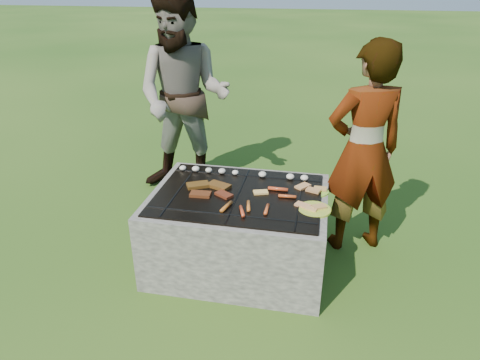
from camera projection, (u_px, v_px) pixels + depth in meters
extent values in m
plane|color=#204812|center=(239.00, 261.00, 3.42)|extent=(60.00, 60.00, 0.00)
cube|color=#9C938A|center=(248.00, 204.00, 3.66)|extent=(1.30, 0.18, 0.60)
cube|color=#A39B91|center=(227.00, 261.00, 2.93)|extent=(1.30, 0.18, 0.60)
cube|color=#9F968D|center=(170.00, 222.00, 3.39)|extent=(0.18, 0.64, 0.60)
cube|color=gray|center=(312.00, 237.00, 3.19)|extent=(0.18, 0.64, 0.60)
cube|color=black|center=(239.00, 236.00, 3.32)|extent=(0.94, 0.64, 0.48)
sphere|color=#FF5914|center=(239.00, 211.00, 3.23)|extent=(0.10, 0.10, 0.10)
cube|color=black|center=(239.00, 194.00, 3.16)|extent=(1.20, 0.90, 0.01)
cylinder|color=black|center=(181.00, 188.00, 3.24)|extent=(0.01, 0.88, 0.01)
cylinder|color=black|center=(239.00, 194.00, 3.16)|extent=(0.01, 0.88, 0.01)
cylinder|color=black|center=(300.00, 199.00, 3.08)|extent=(0.01, 0.88, 0.01)
cylinder|color=black|center=(229.00, 215.00, 2.88)|extent=(1.18, 0.01, 0.01)
cylinder|color=black|center=(247.00, 176.00, 3.44)|extent=(1.18, 0.01, 0.01)
ellipsoid|color=beige|center=(183.00, 168.00, 3.54)|extent=(0.05, 0.05, 0.04)
ellipsoid|color=#F1E3CD|center=(196.00, 169.00, 3.52)|extent=(0.06, 0.06, 0.04)
ellipsoid|color=beige|center=(209.00, 170.00, 3.50)|extent=(0.05, 0.05, 0.04)
ellipsoid|color=beige|center=(222.00, 171.00, 3.48)|extent=(0.06, 0.06, 0.04)
ellipsoid|color=white|center=(235.00, 172.00, 3.46)|extent=(0.05, 0.05, 0.04)
ellipsoid|color=beige|center=(262.00, 174.00, 3.42)|extent=(0.06, 0.06, 0.04)
ellipsoid|color=#F0E3CB|center=(290.00, 177.00, 3.38)|extent=(0.06, 0.06, 0.04)
ellipsoid|color=#EDE1C9|center=(304.00, 178.00, 3.36)|extent=(0.06, 0.06, 0.04)
cube|color=brown|center=(198.00, 185.00, 3.26)|extent=(0.19, 0.16, 0.02)
cube|color=brown|center=(219.00, 186.00, 3.25)|extent=(0.20, 0.15, 0.03)
cube|color=brown|center=(200.00, 194.00, 3.13)|extent=(0.16, 0.09, 0.02)
cube|color=maroon|center=(224.00, 195.00, 3.12)|extent=(0.15, 0.13, 0.02)
cylinder|color=#D74E23|center=(278.00, 189.00, 3.20)|extent=(0.15, 0.03, 0.03)
cylinder|color=orange|center=(287.00, 196.00, 3.09)|extent=(0.13, 0.03, 0.02)
cylinder|color=orange|center=(249.00, 206.00, 2.96)|extent=(0.05, 0.14, 0.02)
cylinder|color=#EA4E26|center=(267.00, 209.00, 2.92)|extent=(0.02, 0.13, 0.02)
cylinder|color=#BD6B1F|center=(226.00, 207.00, 2.95)|extent=(0.06, 0.15, 0.03)
cylinder|color=#BF421F|center=(242.00, 211.00, 2.90)|extent=(0.07, 0.14, 0.03)
cube|color=#FBD280|center=(261.00, 192.00, 3.17)|extent=(0.12, 0.09, 0.01)
cube|color=#EDC679|center=(303.00, 205.00, 2.98)|extent=(0.12, 0.10, 0.01)
cube|color=tan|center=(303.00, 186.00, 3.25)|extent=(0.13, 0.13, 0.02)
cylinder|color=yellow|center=(316.00, 191.00, 3.21)|extent=(0.23, 0.23, 0.01)
cube|color=tan|center=(313.00, 190.00, 3.18)|extent=(0.12, 0.09, 0.02)
cube|color=tan|center=(320.00, 189.00, 3.21)|extent=(0.10, 0.06, 0.02)
cylinder|color=yellow|center=(314.00, 209.00, 2.95)|extent=(0.27, 0.27, 0.01)
cube|color=#EABB78|center=(311.00, 209.00, 2.93)|extent=(0.09, 0.07, 0.01)
cube|color=tan|center=(319.00, 207.00, 2.96)|extent=(0.11, 0.10, 0.02)
imported|color=gray|center=(364.00, 151.00, 3.29)|extent=(0.72, 0.60, 1.69)
imported|color=#A09085|center=(184.00, 97.00, 4.20)|extent=(0.98, 0.78, 1.98)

